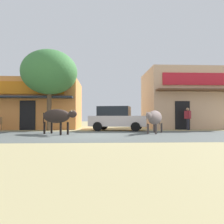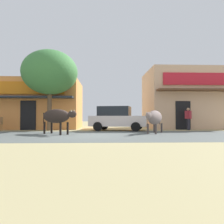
# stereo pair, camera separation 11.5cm
# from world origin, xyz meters

# --- Properties ---
(ground) EXTENTS (80.00, 80.00, 0.00)m
(ground) POSITION_xyz_m (0.00, 0.00, 0.00)
(ground) COLOR tan
(asphalt_road) EXTENTS (72.00, 6.77, 0.00)m
(asphalt_road) POSITION_xyz_m (0.00, 0.00, 0.00)
(asphalt_road) COLOR #545A58
(asphalt_road) RESTS_ON ground
(storefront_left_cafe) EXTENTS (8.34, 6.14, 3.87)m
(storefront_left_cafe) POSITION_xyz_m (-5.26, 7.80, 1.94)
(storefront_left_cafe) COLOR #E48B46
(storefront_left_cafe) RESTS_ON ground
(storefront_right_club) EXTENTS (6.48, 6.14, 4.82)m
(storefront_right_club) POSITION_xyz_m (7.88, 7.80, 2.41)
(storefront_right_club) COLOR #D9AD88
(storefront_right_club) RESTS_ON ground
(roadside_tree) EXTENTS (3.76, 3.76, 5.47)m
(roadside_tree) POSITION_xyz_m (-2.76, 4.21, 3.95)
(roadside_tree) COLOR brown
(roadside_tree) RESTS_ON ground
(parked_hatchback_car) EXTENTS (4.13, 2.61, 1.64)m
(parked_hatchback_car) POSITION_xyz_m (1.85, 4.11, 0.84)
(parked_hatchback_car) COLOR silver
(parked_hatchback_car) RESTS_ON ground
(cow_near_brown) EXTENTS (2.30, 2.14, 1.34)m
(cow_near_brown) POSITION_xyz_m (-1.61, 0.79, 0.96)
(cow_near_brown) COLOR #2E241F
(cow_near_brown) RESTS_ON ground
(cow_far_dark) EXTENTS (1.60, 2.46, 1.29)m
(cow_far_dark) POSITION_xyz_m (3.77, 1.33, 0.88)
(cow_far_dark) COLOR slate
(cow_far_dark) RESTS_ON ground
(pedestrian_by_shop) EXTENTS (0.47, 0.61, 1.58)m
(pedestrian_by_shop) POSITION_xyz_m (6.92, 4.54, 0.92)
(pedestrian_by_shop) COLOR #262633
(pedestrian_by_shop) RESTS_ON ground
(cafe_chair_near_tree) EXTENTS (0.62, 0.62, 0.92)m
(cafe_chair_near_tree) POSITION_xyz_m (-6.12, 4.28, 0.51)
(cafe_chair_near_tree) COLOR brown
(cafe_chair_near_tree) RESTS_ON ground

